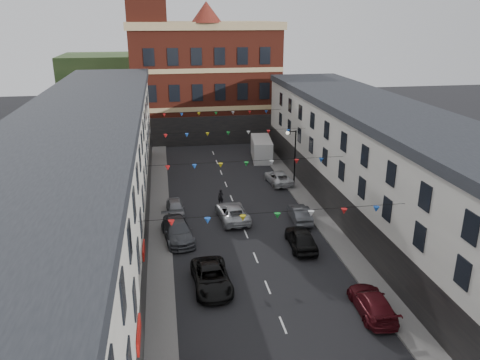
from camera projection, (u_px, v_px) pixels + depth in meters
ground at (256, 258)px, 34.23m from camera, size 160.00×160.00×0.00m
pavement_left at (160, 251)px, 34.99m from camera, size 1.80×64.00×0.15m
pavement_right at (336, 238)px, 37.13m from camera, size 1.80×64.00×0.15m
terrace_left at (83, 194)px, 31.55m from camera, size 8.40×56.00×10.70m
terrace_right at (406, 182)px, 35.37m from camera, size 8.40×56.00×9.70m
civic_building at (204, 79)px, 66.83m from camera, size 20.60×13.30×18.50m
clock_tower at (148, 30)px, 60.66m from camera, size 5.60×5.60×30.00m
distant_hill at (172, 80)px, 89.63m from camera, size 40.00×14.00×10.00m
street_lamp at (293, 151)px, 46.97m from camera, size 1.10×0.36×6.00m
car_left_c at (212, 278)px, 30.30m from camera, size 2.53×5.14×1.40m
car_left_d at (178, 231)px, 36.80m from camera, size 2.78×5.45×1.51m
car_left_e at (175, 208)px, 41.55m from camera, size 1.71×3.80×1.27m
car_right_c at (372, 303)px, 27.68m from camera, size 2.16×4.75×1.35m
car_right_d at (301, 238)px, 35.51m from camera, size 2.02×4.61×1.55m
car_right_e at (300, 214)px, 40.16m from camera, size 1.68×4.19×1.35m
car_right_f at (278, 178)px, 49.20m from camera, size 2.53×4.81×1.29m
moving_car at (232, 212)px, 40.37m from camera, size 2.73×5.25×1.41m
white_van at (261, 149)px, 57.49m from camera, size 2.89×6.02×2.57m
pedestrian at (221, 197)px, 43.58m from camera, size 0.64×0.55×1.50m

